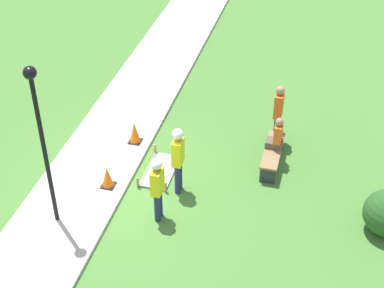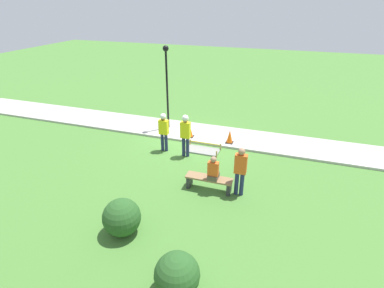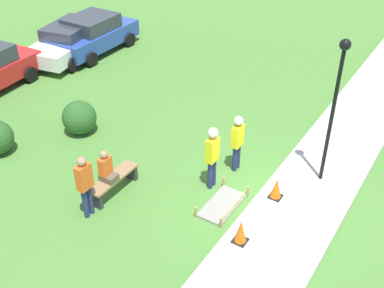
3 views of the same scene
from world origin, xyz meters
name	(u,v)px [view 1 (image 1 of 3)]	position (x,y,z in m)	size (l,w,h in m)	color
ground_plane	(126,190)	(0.00, 0.00, 0.00)	(60.00, 60.00, 0.00)	#477A33
sidewalk	(85,181)	(0.00, -1.12, 0.05)	(28.00, 2.24, 0.10)	#ADAAA3
wet_concrete_patch	(160,171)	(-0.92, 0.61, 0.04)	(1.49, 0.78, 0.31)	gray
traffic_cone_near_patch	(135,132)	(-1.89, -0.42, 0.41)	(0.34, 0.34, 0.62)	black
traffic_cone_far_patch	(107,177)	(0.05, -0.46, 0.38)	(0.34, 0.34, 0.58)	black
park_bench	(272,154)	(-1.98, 3.37, 0.35)	(1.65, 0.44, 0.50)	#2D2D33
person_seated_on_bench	(277,136)	(-2.13, 3.42, 0.85)	(0.36, 0.44, 0.89)	brown
worker_supervisor	(178,155)	(-0.35, 1.27, 1.13)	(0.40, 0.27, 1.87)	navy
worker_assistant	(157,184)	(0.72, 1.08, 1.03)	(0.40, 0.25, 1.74)	navy
bystander_in_orange_shirt	(278,111)	(-3.02, 3.31, 1.02)	(0.40, 0.23, 1.79)	navy
lamppost_near	(40,126)	(1.47, -1.18, 2.75)	(0.28, 0.28, 4.07)	black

